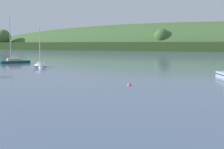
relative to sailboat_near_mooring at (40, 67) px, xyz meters
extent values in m
ellipsoid|color=#476B38|center=(-5.57, 181.26, -0.14)|extent=(401.34, 98.75, 42.44)
sphere|color=#476B38|center=(-151.22, 157.73, 10.47)|extent=(13.57, 13.57, 13.57)
sphere|color=#476B38|center=(-6.19, 149.67, 9.52)|extent=(10.86, 10.86, 10.86)
cube|color=white|center=(-0.48, 0.65, -0.12)|extent=(5.06, 5.70, 1.00)
cone|color=white|center=(1.13, -1.52, -0.12)|extent=(2.57, 2.39, 2.20)
cube|color=navy|center=(-0.48, 0.65, 0.14)|extent=(5.08, 5.72, 0.10)
cube|color=#BCB299|center=(-0.40, 0.54, 0.63)|extent=(2.70, 2.88, 0.50)
cylinder|color=silver|center=(-0.08, 0.11, 4.13)|extent=(0.16, 0.16, 7.49)
cylinder|color=silver|center=(-0.92, 1.24, 1.03)|extent=(1.79, 2.35, 0.13)
cube|color=#0F564C|center=(-13.23, 8.14, -0.08)|extent=(5.85, 7.21, 1.16)
cone|color=#0F564C|center=(-15.12, 5.20, -0.08)|extent=(2.93, 2.75, 2.36)
cube|color=black|center=(-13.23, 8.14, 0.21)|extent=(5.87, 7.22, 0.13)
cube|color=#BCB299|center=(-13.32, 7.99, 0.79)|extent=(3.11, 3.55, 0.58)
cylinder|color=silver|center=(-13.70, 7.41, 5.79)|extent=(0.17, 0.17, 10.58)
cylinder|color=silver|center=(-12.70, 8.95, 1.23)|extent=(2.10, 3.16, 0.14)
sphere|color=#E06675|center=(24.29, -16.94, -0.14)|extent=(0.52, 0.52, 0.52)
cylinder|color=black|center=(24.29, -16.94, 0.16)|extent=(0.04, 0.04, 0.08)
camera|label=1|loc=(34.40, -48.26, 4.64)|focal=46.02mm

